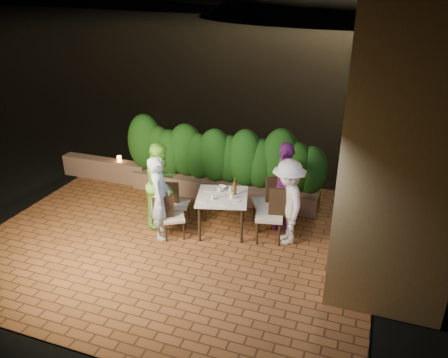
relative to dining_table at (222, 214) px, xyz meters
The scene contains 31 objects.
ground 1.24m from the dining_table, 126.07° to the right, with size 400.00×400.00×0.00m, color black.
terrace_floor 0.94m from the dining_table, 146.99° to the right, with size 7.00×6.00×0.15m, color brown.
building_wall 3.75m from the dining_table, 19.86° to the left, with size 1.60×5.00×5.00m, color olive.
window_pane 2.73m from the dining_table, 14.50° to the left, with size 0.08×1.00×1.40m, color black.
window_frame 2.73m from the dining_table, 14.57° to the left, with size 0.06×1.15×1.55m, color black.
planter 1.45m from the dining_table, 110.01° to the left, with size 4.20×0.55×0.40m, color brown.
hedge 1.55m from the dining_table, 110.01° to the left, with size 4.00×0.70×1.10m, color #154211, non-canonical shape.
parapet 3.75m from the dining_table, 158.85° to the left, with size 2.20×0.30×0.50m, color brown.
hill 59.23m from the dining_table, 88.73° to the left, with size 52.00×40.00×22.00m, color black.
dining_table is the anchor object (origin of this frame).
plate_nw 0.54m from the dining_table, 129.15° to the right, with size 0.21×0.21×0.01m, color white.
plate_sw 0.53m from the dining_table, 152.84° to the left, with size 0.22×0.22×0.01m, color white.
plate_ne 0.49m from the dining_table, 21.00° to the right, with size 0.21×0.21×0.01m, color white.
plate_se 0.55m from the dining_table, 55.52° to the left, with size 0.24×0.24×0.01m, color white.
plate_centre 0.38m from the dining_table, behind, with size 0.21×0.21×0.01m, color white.
plate_front 0.50m from the dining_table, 59.68° to the right, with size 0.22×0.22×0.01m, color white.
glass_nw 0.48m from the dining_table, 120.53° to the right, with size 0.06×0.06×0.11m, color silver.
glass_sw 0.46m from the dining_table, 127.90° to the left, with size 0.06×0.06×0.10m, color silver.
glass_ne 0.48m from the dining_table, 14.74° to the right, with size 0.07×0.07×0.12m, color silver.
glass_se 0.49m from the dining_table, 67.59° to the left, with size 0.06×0.06×0.10m, color silver.
beer_bottle 0.59m from the dining_table, 31.39° to the left, with size 0.07×0.07×0.34m, color #4F310D, non-canonical shape.
bowl 0.51m from the dining_table, 112.52° to the left, with size 0.17×0.17×0.04m, color white.
chair_left_front 0.92m from the dining_table, 147.93° to the right, with size 0.39×0.39×0.84m, color black, non-canonical shape.
chair_left_back 0.92m from the dining_table, behind, with size 0.40×0.40×0.87m, color black, non-canonical shape.
chair_right_front 0.92m from the dining_table, ahead, with size 0.48×0.48×1.05m, color black, non-canonical shape.
chair_right_back 0.88m from the dining_table, 33.17° to the left, with size 0.48×0.48×1.03m, color black, non-canonical shape.
diner_blue 1.21m from the dining_table, 152.25° to the right, with size 0.58×0.38×1.58m, color silver.
diner_green 1.29m from the dining_table, behind, with size 0.80×0.63×1.65m, color #78D141.
diner_white 1.29m from the dining_table, ahead, with size 1.03×0.59×1.60m, color silver.
diner_purple 1.30m from the dining_table, 29.67° to the left, with size 1.02×0.42×1.73m, color #722878.
parapet_lamp 3.36m from the dining_table, 156.23° to the left, with size 0.10×0.10×0.14m, color orange.
Camera 1 is at (3.17, -5.83, 4.34)m, focal length 35.00 mm.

